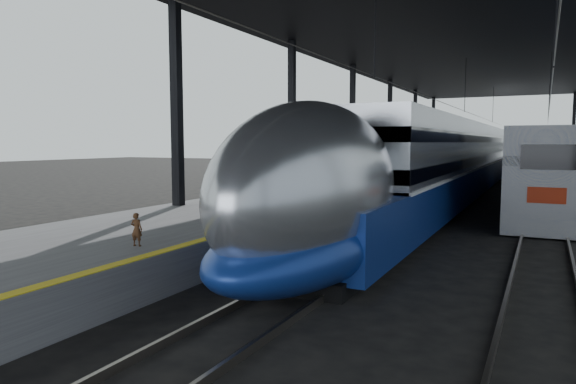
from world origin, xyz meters
The scene contains 8 objects.
ground centered at (0.00, 0.00, 0.00)m, with size 160.00×160.00×0.00m, color black.
platform centered at (-3.50, 20.00, 0.50)m, with size 6.00×80.00×1.00m, color #4C4C4F.
yellow_strip centered at (-0.70, 20.00, 1.00)m, with size 0.30×80.00×0.01m, color gold.
rails centered at (4.50, 20.00, 0.08)m, with size 6.52×80.00×0.16m.
canopy centered at (1.90, 20.00, 9.12)m, with size 18.00×75.00×9.47m.
tgv_train centered at (2.00, 27.94, 2.14)m, with size 3.19×65.20×4.57m.
second_train centered at (7.00, 36.44, 2.05)m, with size 2.93×56.05×4.04m.
child centered at (-1.64, -1.76, 1.40)m, with size 0.29×0.19×0.80m, color #442916.
Camera 1 is at (6.90, -10.82, 3.44)m, focal length 32.00 mm.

